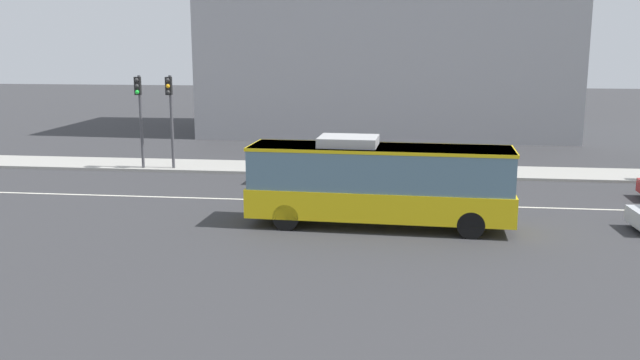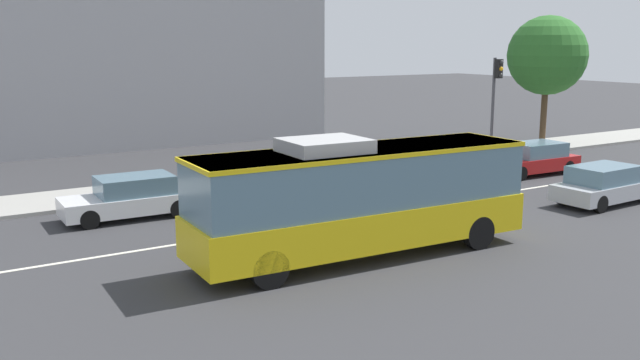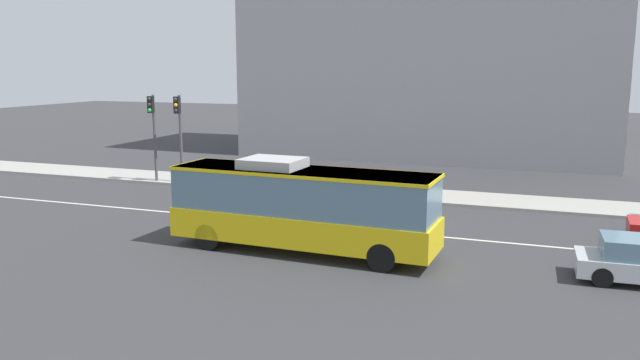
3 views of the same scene
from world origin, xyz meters
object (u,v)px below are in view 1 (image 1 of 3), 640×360
object	(u,v)px
sedan_white	(301,169)
traffic_light_mid_block	(170,106)
traffic_light_far_corner	(139,106)
transit_bus	(379,180)

from	to	relation	value
sedan_white	traffic_light_mid_block	distance (m)	8.35
traffic_light_mid_block	traffic_light_far_corner	xyz separation A→B (m)	(-1.68, -0.14, 0.00)
sedan_white	traffic_light_far_corner	size ratio (longest dim) A/B	0.88
sedan_white	traffic_light_far_corner	distance (m)	9.85
traffic_light_mid_block	traffic_light_far_corner	bearing A→B (deg)	-87.83
transit_bus	sedan_white	world-z (taller)	transit_bus
transit_bus	sedan_white	xyz separation A→B (m)	(-4.21, 7.80, -1.09)
transit_bus	traffic_light_mid_block	bearing A→B (deg)	141.27
sedan_white	traffic_light_far_corner	world-z (taller)	traffic_light_far_corner
sedan_white	traffic_light_mid_block	world-z (taller)	traffic_light_mid_block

